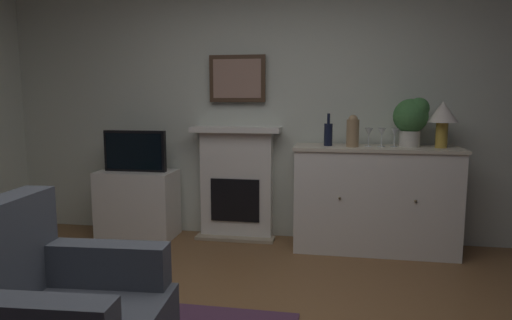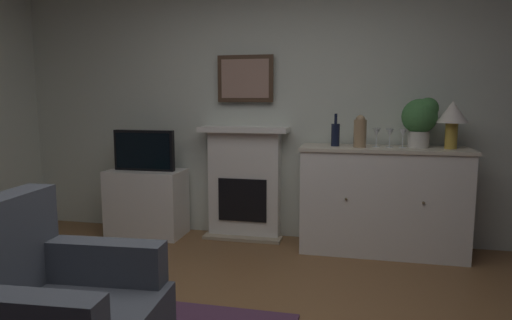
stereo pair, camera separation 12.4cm
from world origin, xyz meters
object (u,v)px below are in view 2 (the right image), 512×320
(vase_decorative, at_px, (360,131))
(tv_set, at_px, (144,150))
(tv_cabinet, at_px, (147,203))
(table_lamp, at_px, (452,116))
(framed_picture, at_px, (245,79))
(wine_glass_left, at_px, (377,133))
(fireplace_unit, at_px, (244,183))
(wine_glass_right, at_px, (403,134))
(sideboard_cabinet, at_px, (382,200))
(armchair, at_px, (50,316))
(wine_bottle, at_px, (335,134))
(wine_glass_center, at_px, (390,133))
(potted_plant_small, at_px, (421,118))

(vase_decorative, distance_m, tv_set, 2.08)
(tv_cabinet, bearing_deg, table_lamp, -0.30)
(framed_picture, bearing_deg, wine_glass_left, -9.89)
(fireplace_unit, xyz_separation_m, tv_set, (-0.98, -0.19, 0.32))
(framed_picture, relative_size, wine_glass_right, 3.33)
(framed_picture, height_order, sideboard_cabinet, framed_picture)
(table_lamp, height_order, vase_decorative, table_lamp)
(table_lamp, distance_m, armchair, 3.28)
(wine_glass_right, distance_m, armchair, 3.00)
(table_lamp, bearing_deg, tv_cabinet, 179.70)
(wine_bottle, bearing_deg, tv_cabinet, 179.47)
(sideboard_cabinet, distance_m, wine_bottle, 0.72)
(framed_picture, xyz_separation_m, wine_glass_left, (1.24, -0.22, -0.49))
(wine_bottle, bearing_deg, sideboard_cabinet, 0.28)
(wine_glass_left, bearing_deg, wine_glass_center, -6.38)
(tv_cabinet, height_order, potted_plant_small, potted_plant_small)
(wine_glass_left, xyz_separation_m, wine_glass_right, (0.22, -0.01, 0.00))
(sideboard_cabinet, distance_m, tv_cabinet, 2.29)
(tv_set, xyz_separation_m, armchair, (0.70, -2.35, -0.48))
(sideboard_cabinet, bearing_deg, framed_picture, 170.35)
(tv_cabinet, height_order, armchair, armchair)
(wine_glass_right, relative_size, tv_set, 0.27)
(wine_bottle, bearing_deg, vase_decorative, -12.70)
(table_lamp, xyz_separation_m, potted_plant_small, (-0.25, 0.05, -0.02))
(potted_plant_small, relative_size, armchair, 0.47)
(wine_glass_left, bearing_deg, vase_decorative, -158.24)
(table_lamp, bearing_deg, tv_set, -179.83)
(table_lamp, distance_m, tv_set, 2.85)
(fireplace_unit, distance_m, framed_picture, 1.01)
(wine_glass_right, bearing_deg, vase_decorative, -172.21)
(table_lamp, bearing_deg, wine_glass_right, -179.92)
(tv_cabinet, distance_m, armchair, 2.47)
(wine_glass_left, distance_m, potted_plant_small, 0.39)
(fireplace_unit, xyz_separation_m, wine_glass_center, (1.35, -0.18, 0.52))
(potted_plant_small, bearing_deg, framed_picture, 173.69)
(tv_set, height_order, potted_plant_small, potted_plant_small)
(table_lamp, bearing_deg, potted_plant_small, 169.55)
(wine_glass_center, distance_m, wine_glass_right, 0.11)
(wine_glass_left, distance_m, tv_set, 2.22)
(table_lamp, distance_m, vase_decorative, 0.77)
(wine_bottle, bearing_deg, potted_plant_small, 3.78)
(wine_glass_left, height_order, potted_plant_small, potted_plant_small)
(wine_bottle, relative_size, potted_plant_small, 0.67)
(table_lamp, distance_m, potted_plant_small, 0.25)
(wine_bottle, height_order, vase_decorative, wine_bottle)
(wine_bottle, relative_size, vase_decorative, 1.03)
(wine_glass_left, xyz_separation_m, vase_decorative, (-0.14, -0.06, 0.02))
(fireplace_unit, relative_size, tv_cabinet, 1.47)
(tv_cabinet, xyz_separation_m, potted_plant_small, (2.58, 0.03, 0.87))
(potted_plant_small, bearing_deg, wine_glass_left, -173.92)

